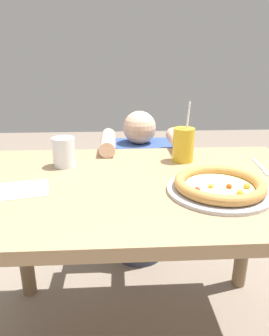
# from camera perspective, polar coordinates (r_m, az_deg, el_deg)

# --- Properties ---
(dining_table) EXTENTS (1.27, 0.81, 0.75)m
(dining_table) POSITION_cam_1_polar(r_m,az_deg,el_deg) (1.14, 1.34, -7.71)
(dining_table) COLOR tan
(dining_table) RESTS_ON ground
(pizza_near) EXTENTS (0.34, 0.34, 0.05)m
(pizza_near) POSITION_cam_1_polar(r_m,az_deg,el_deg) (1.03, 15.36, -3.21)
(pizza_near) COLOR #B7B7BC
(pizza_near) RESTS_ON dining_table
(drink_cup_colored) EXTENTS (0.09, 0.09, 0.25)m
(drink_cup_colored) POSITION_cam_1_polar(r_m,az_deg,el_deg) (1.30, 9.02, 4.29)
(drink_cup_colored) COLOR gold
(drink_cup_colored) RESTS_ON dining_table
(water_cup_clear) EXTENTS (0.09, 0.09, 0.12)m
(water_cup_clear) POSITION_cam_1_polar(r_m,az_deg,el_deg) (1.25, -12.92, 2.92)
(water_cup_clear) COLOR silver
(water_cup_clear) RESTS_ON dining_table
(paper_napkin) EXTENTS (0.19, 0.17, 0.00)m
(paper_napkin) POSITION_cam_1_polar(r_m,az_deg,el_deg) (1.08, -19.90, -3.78)
(paper_napkin) COLOR white
(paper_napkin) RESTS_ON dining_table
(fork) EXTENTS (0.04, 0.20, 0.00)m
(fork) POSITION_cam_1_polar(r_m,az_deg,el_deg) (1.32, 22.44, 0.09)
(fork) COLOR silver
(fork) RESTS_ON dining_table
(diner_seated) EXTENTS (0.40, 0.52, 0.89)m
(diner_seated) POSITION_cam_1_polar(r_m,az_deg,el_deg) (1.80, 0.88, -4.95)
(diner_seated) COLOR #333847
(diner_seated) RESTS_ON ground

